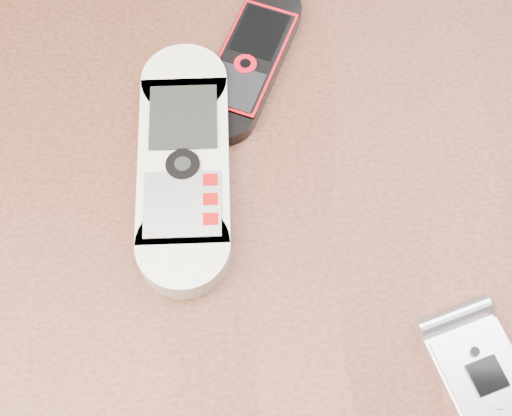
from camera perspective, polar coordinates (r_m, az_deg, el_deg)
The scene contains 5 objects.
ground at distance 1.18m, azimuth -0.25°, elevation -15.89°, with size 4.00×4.00×0.00m, color #472B19.
table at distance 0.56m, azimuth -0.52°, elevation -5.09°, with size 1.20×0.80×0.75m.
nokia_white at distance 0.47m, azimuth -5.77°, elevation 3.64°, with size 0.06×0.18×0.02m, color beige.
nokia_black_red at distance 0.51m, azimuth -0.51°, elevation 11.69°, with size 0.04×0.14×0.01m, color black.
motorola_razr at distance 0.44m, azimuth 17.93°, elevation -13.10°, with size 0.05×0.09×0.01m, color silver.
Camera 1 is at (-0.00, -0.19, 1.17)m, focal length 50.00 mm.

